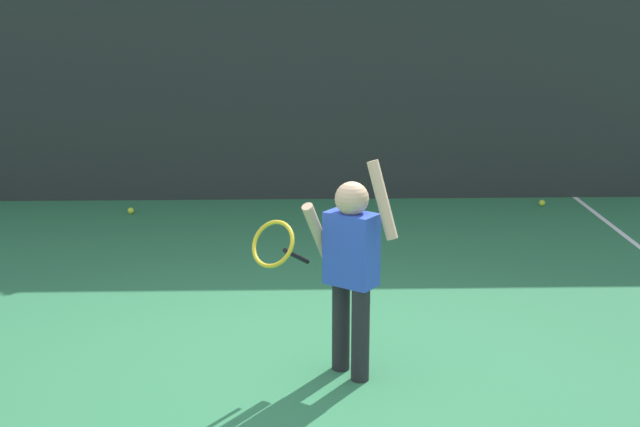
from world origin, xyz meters
name	(u,v)px	position (x,y,z in m)	size (l,w,h in m)	color
ground_plane	(295,370)	(0.00, 0.00, 0.00)	(20.00, 20.00, 0.00)	#2D7247
back_fence_windscreen	(294,26)	(0.00, 4.43, 1.88)	(10.79, 0.08, 3.76)	#282D2B
fence_post_1	(294,18)	(0.00, 4.49, 1.95)	(0.09, 0.09, 3.91)	slate
tennis_player	(348,261)	(0.32, -0.07, 0.73)	(0.89, 0.51, 1.35)	#232326
tennis_ball_6	(542,203)	(2.64, 4.02, 0.03)	(0.07, 0.07, 0.07)	#CCE033
tennis_ball_7	(131,211)	(-1.70, 3.81, 0.03)	(0.07, 0.07, 0.07)	#CCE033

